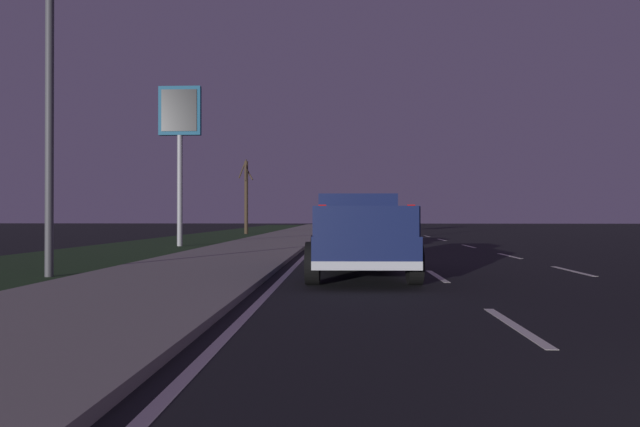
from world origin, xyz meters
name	(u,v)px	position (x,y,z in m)	size (l,w,h in m)	color
ground	(415,241)	(27.00, 0.00, 0.00)	(144.00, 144.00, 0.00)	black
sidewalk_shoulder	(278,240)	(27.00, 7.45, 0.06)	(108.00, 4.00, 0.12)	gray
grass_verge	(187,241)	(27.00, 12.45, 0.00)	(108.00, 6.00, 0.01)	#1E3819
lane_markings	(356,238)	(30.41, 3.07, 0.00)	(108.14, 7.04, 0.01)	silver
pickup_truck	(358,235)	(10.37, 3.51, 0.91)	(5.48, 2.38, 1.87)	#141E4C
sedan_white	(355,229)	(20.62, 3.35, 0.78)	(4.43, 2.07, 1.54)	silver
sedan_blue	(347,223)	(41.64, 3.62, 0.78)	(4.41, 2.04, 1.54)	navy
gas_price_sign	(180,126)	(21.60, 11.20, 5.42)	(0.27, 1.90, 7.19)	#99999E
street_light_near	(62,48)	(9.31, 10.08, 5.06)	(0.36, 1.97, 8.46)	#4C4C51
bare_tree_far	(246,195)	(38.62, 11.29, 2.97)	(1.60, 1.30, 5.72)	#423323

